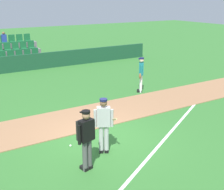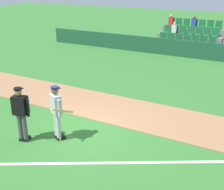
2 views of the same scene
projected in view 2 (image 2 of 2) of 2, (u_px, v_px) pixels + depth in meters
name	position (u px, v px, depth m)	size (l,w,h in m)	color
ground_plane	(85.00, 130.00, 9.79)	(80.00, 80.00, 0.00)	#33702D
infield_dirt_path	(113.00, 108.00, 11.38)	(28.00, 2.44, 0.03)	#9E704C
foul_line_chalk	(166.00, 162.00, 8.05)	(12.00, 0.10, 0.01)	white
dugout_fence	(181.00, 48.00, 18.68)	(20.00, 0.16, 1.07)	#19472D
stadium_bleachers	(189.00, 42.00, 20.19)	(4.45, 2.95, 2.30)	slate
batter_grey_jersey	(57.00, 111.00, 8.88)	(0.64, 0.79, 1.76)	#B2B2B2
umpire_home_plate	(21.00, 111.00, 8.79)	(0.57, 0.37, 1.76)	#4C4C4C
baseball	(57.00, 122.00, 10.27)	(0.07, 0.07, 0.07)	white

